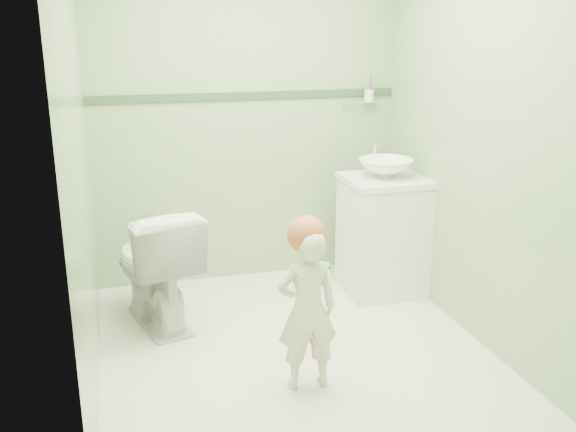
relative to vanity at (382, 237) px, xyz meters
name	(u,v)px	position (x,y,z in m)	size (l,w,h in m)	color
ground	(295,351)	(-0.84, -0.70, -0.40)	(2.50, 2.50, 0.00)	beige
room_shell	(296,148)	(-0.84, -0.70, 0.80)	(2.50, 2.54, 2.40)	#83B07D
trim_stripe	(247,95)	(-0.84, 0.54, 0.95)	(2.20, 0.02, 0.05)	#314E33
vanity	(382,237)	(0.00, 0.00, 0.00)	(0.52, 0.50, 0.80)	white
counter	(385,180)	(0.00, 0.00, 0.41)	(0.54, 0.52, 0.04)	white
basin	(386,168)	(0.00, 0.00, 0.49)	(0.37, 0.37, 0.13)	white
faucet	(375,151)	(0.00, 0.19, 0.57)	(0.03, 0.13, 0.18)	silver
cup_holder	(368,96)	(0.05, 0.48, 0.93)	(0.26, 0.07, 0.21)	silver
toilet	(155,266)	(-1.58, -0.10, -0.01)	(0.43, 0.76, 0.77)	white
toddler	(307,310)	(-0.88, -1.07, 0.03)	(0.32, 0.21, 0.87)	beige
hair_cap	(306,234)	(-0.88, -1.05, 0.43)	(0.19, 0.19, 0.19)	#B45835
teal_toothbrush	(330,266)	(-0.81, -1.20, 0.31)	(0.11, 0.13, 0.08)	#049180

